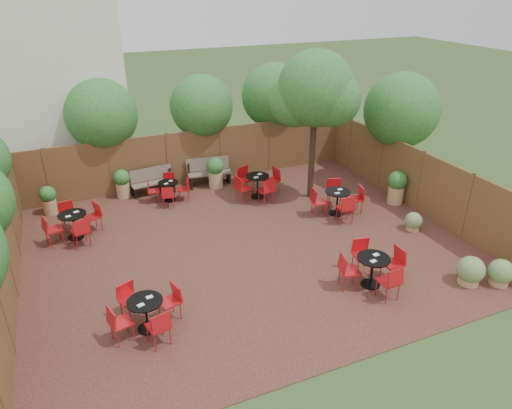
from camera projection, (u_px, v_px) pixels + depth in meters
name	position (u px, v px, depth m)	size (l,w,h in m)	color
ground	(247.00, 246.00, 13.28)	(80.00, 80.00, 0.00)	#354F23
courtyard_paving	(247.00, 246.00, 13.28)	(12.00, 10.00, 0.02)	#3C1E18
fence_back	(196.00, 157.00, 16.97)	(12.00, 0.08, 2.00)	brown
fence_left	(7.00, 262.00, 10.73)	(0.08, 10.00, 2.00)	brown
fence_right	(419.00, 181.00, 14.96)	(0.08, 10.00, 2.00)	brown
neighbour_building	(45.00, 68.00, 16.54)	(5.00, 4.00, 8.00)	silver
overhang_foliage	(194.00, 128.00, 14.35)	(15.80, 10.75, 2.60)	#236521
courtyard_tree	(315.00, 94.00, 14.64)	(2.64, 2.54, 4.96)	black
park_bench_left	(152.00, 181.00, 16.28)	(1.53, 0.66, 0.92)	brown
park_bench_right	(209.00, 171.00, 17.00)	(1.63, 0.70, 0.98)	brown
bistro_tables	(236.00, 223.00, 13.52)	(9.53, 8.31, 0.92)	black
planters	(222.00, 183.00, 15.84)	(11.32, 4.67, 1.14)	tan
low_shrubs	(467.00, 260.00, 11.99)	(1.32, 3.64, 0.73)	tan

